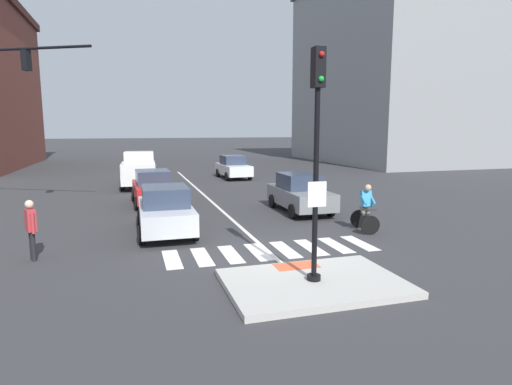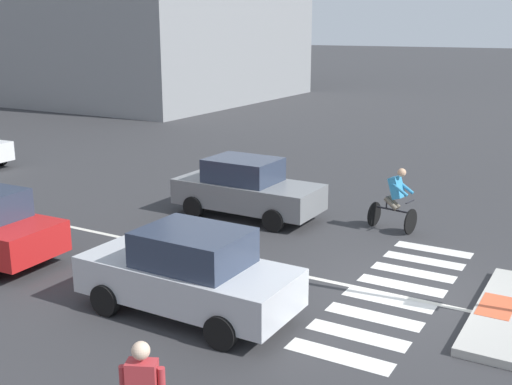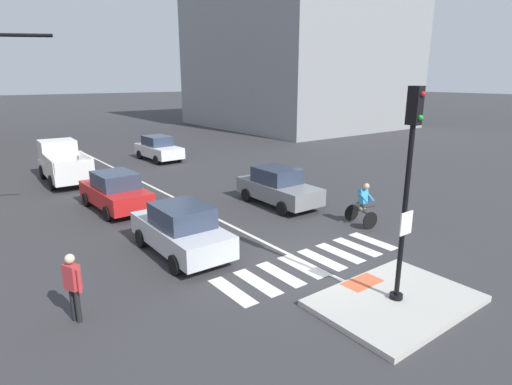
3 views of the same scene
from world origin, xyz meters
The scene contains 14 objects.
ground_plane centered at (0.00, 0.00, 0.00)m, with size 300.00×300.00×0.00m, color #333335.
tactile_pad_front centered at (0.00, -1.71, 0.15)m, with size 1.10×0.60×0.01m, color #DB5B38.
crosswalk_stripe_a centered at (-2.91, 0.21, 0.00)m, with size 0.44×1.80×0.01m, color silver.
crosswalk_stripe_b centered at (-2.08, 0.21, 0.00)m, with size 0.44×1.80×0.01m, color silver.
crosswalk_stripe_c centered at (-1.25, 0.21, 0.00)m, with size 0.44×1.80×0.01m, color silver.
crosswalk_stripe_d centered at (-0.42, 0.21, 0.00)m, with size 0.44×1.80×0.01m, color silver.
crosswalk_stripe_e centered at (0.42, 0.21, 0.00)m, with size 0.44×1.80×0.01m, color silver.
crosswalk_stripe_f centered at (1.25, 0.21, 0.00)m, with size 0.44×1.80×0.01m, color silver.
crosswalk_stripe_g centered at (2.08, 0.21, 0.00)m, with size 0.44×1.80×0.01m, color silver.
crosswalk_stripe_h centered at (2.91, 0.21, 0.00)m, with size 0.44×1.80×0.01m, color silver.
lane_centre_line centered at (-0.13, 10.00, 0.00)m, with size 0.14×28.00×0.01m, color silver.
car_silver_westbound_near centered at (-2.82, 3.22, 0.81)m, with size 1.86×4.11×1.64m.
car_grey_eastbound_mid centered at (3.06, 5.48, 0.81)m, with size 1.88×4.12×1.64m.
cyclist centered at (3.87, 1.50, 0.87)m, with size 0.83×1.19×1.68m.
Camera 2 is at (-11.59, -3.24, 5.19)m, focal length 44.50 mm.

